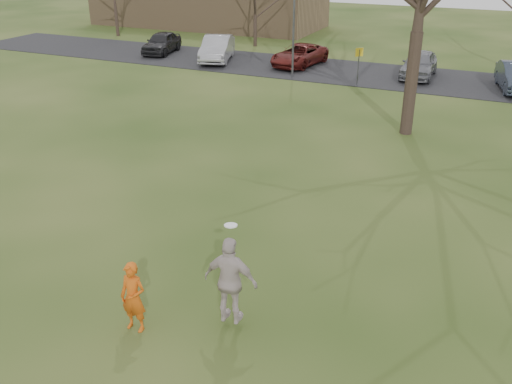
# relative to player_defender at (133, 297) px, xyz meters

# --- Properties ---
(ground) EXTENTS (120.00, 120.00, 0.00)m
(ground) POSITION_rel_player_defender_xyz_m (0.80, 0.52, -0.81)
(ground) COLOR #1E380F
(ground) RESTS_ON ground
(parking_strip) EXTENTS (62.00, 6.50, 0.04)m
(parking_strip) POSITION_rel_player_defender_xyz_m (0.80, 25.52, -0.79)
(parking_strip) COLOR black
(parking_strip) RESTS_ON ground
(player_defender) EXTENTS (0.60, 0.41, 1.62)m
(player_defender) POSITION_rel_player_defender_xyz_m (0.00, 0.00, 0.00)
(player_defender) COLOR #CD5310
(player_defender) RESTS_ON ground
(car_0) EXTENTS (2.46, 4.44, 1.43)m
(car_0) POSITION_rel_player_defender_xyz_m (-15.95, 25.82, -0.05)
(car_0) COLOR black
(car_0) RESTS_ON parking_strip
(car_1) EXTENTS (3.10, 5.10, 1.59)m
(car_1) POSITION_rel_player_defender_xyz_m (-11.24, 25.10, 0.03)
(car_1) COLOR #9A999F
(car_1) RESTS_ON parking_strip
(car_2) EXTENTS (2.76, 4.91, 1.30)m
(car_2) POSITION_rel_player_defender_xyz_m (-5.88, 26.00, -0.12)
(car_2) COLOR #5D1916
(car_2) RESTS_ON parking_strip
(car_4) EXTENTS (1.90, 4.45, 1.50)m
(car_4) POSITION_rel_player_defender_xyz_m (1.51, 25.91, -0.02)
(car_4) COLOR slate
(car_4) RESTS_ON parking_strip
(catching_play) EXTENTS (1.21, 0.57, 2.32)m
(catching_play) POSITION_rel_player_defender_xyz_m (1.85, 0.90, 0.37)
(catching_play) COLOR #BDADAA
(catching_play) RESTS_ON ground
(building) EXTENTS (20.60, 8.50, 5.14)m
(building) POSITION_rel_player_defender_xyz_m (-19.20, 38.52, 1.12)
(building) COLOR #8C6D4C
(building) RESTS_ON ground
(lamp_post) EXTENTS (0.34, 0.34, 6.27)m
(lamp_post) POSITION_rel_player_defender_xyz_m (-5.20, 23.02, 3.16)
(lamp_post) COLOR #47474C
(lamp_post) RESTS_ON ground
(sign_yellow) EXTENTS (0.35, 0.35, 2.08)m
(sign_yellow) POSITION_rel_player_defender_xyz_m (-1.20, 22.52, 0.64)
(sign_yellow) COLOR #47474C
(sign_yellow) RESTS_ON ground
(small_tree_row) EXTENTS (55.00, 5.90, 8.50)m
(small_tree_row) POSITION_rel_player_defender_xyz_m (5.18, 30.58, 3.09)
(small_tree_row) COLOR #352821
(small_tree_row) RESTS_ON ground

